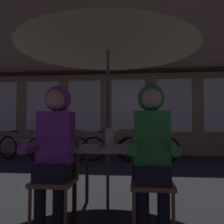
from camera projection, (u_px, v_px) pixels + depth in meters
ground_plane at (108, 212)px, 2.75m from camera, size 60.00×60.00×0.00m
cafe_table at (108, 156)px, 2.78m from camera, size 0.72×0.72×0.74m
patio_umbrella at (108, 35)px, 2.85m from camera, size 2.10×2.10×2.31m
lantern at (110, 136)px, 2.76m from camera, size 0.11×0.11×0.23m
chair_left at (57, 174)px, 2.46m from camera, size 0.40×0.40×0.87m
chair_right at (152, 177)px, 2.35m from camera, size 0.40×0.40×0.87m
person_left_hooded at (55, 140)px, 2.42m from camera, size 0.45×0.56×1.40m
person_right_hooded at (152, 140)px, 2.31m from camera, size 0.45×0.56×1.40m
shopfront_building at (107, 64)px, 8.33m from camera, size 10.00×0.93×6.20m
bicycle_nearest at (22, 148)px, 6.64m from camera, size 1.64×0.45×0.84m
bicycle_second at (60, 148)px, 6.59m from camera, size 1.68×0.09×0.84m
bicycle_third at (112, 148)px, 6.50m from camera, size 1.68×0.21×0.84m
bicycle_fourth at (148, 149)px, 6.36m from camera, size 1.68×0.09×0.84m
book at (107, 145)px, 2.87m from camera, size 0.22×0.16×0.02m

